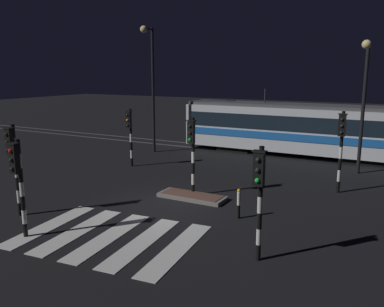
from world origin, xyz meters
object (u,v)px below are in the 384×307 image
(traffic_light_corner_far_left, at_px, (130,129))
(bollard_island_edge, at_px, (239,204))
(traffic_light_median_centre, at_px, (192,145))
(traffic_light_corner_near_right, at_px, (259,187))
(tram, at_px, (297,128))
(traffic_light_corner_far_right, at_px, (341,140))
(traffic_light_kerb_mid_left, at_px, (18,174))
(traffic_light_corner_near_left, at_px, (13,157))
(street_lamp_trackside_left, at_px, (151,76))
(street_lamp_trackside_right, at_px, (364,91))

(traffic_light_corner_far_left, distance_m, bollard_island_edge, 9.71)
(traffic_light_median_centre, distance_m, bollard_island_edge, 3.58)
(traffic_light_corner_far_left, relative_size, traffic_light_corner_near_right, 0.99)
(traffic_light_corner_far_left, relative_size, traffic_light_median_centre, 0.96)
(traffic_light_corner_near_right, relative_size, bollard_island_edge, 2.95)
(traffic_light_median_centre, xyz_separation_m, tram, (1.80, 10.48, -0.46))
(traffic_light_corner_far_left, xyz_separation_m, traffic_light_corner_far_right, (11.00, 0.26, 0.23))
(tram, height_order, bollard_island_edge, tram)
(traffic_light_kerb_mid_left, height_order, traffic_light_median_centre, traffic_light_median_centre)
(traffic_light_corner_near_left, xyz_separation_m, street_lamp_trackside_left, (-2.32, 12.23, 2.73))
(traffic_light_kerb_mid_left, relative_size, bollard_island_edge, 2.87)
(traffic_light_median_centre, xyz_separation_m, street_lamp_trackside_left, (-6.77, 7.02, 2.76))
(traffic_light_corner_far_right, height_order, traffic_light_median_centre, traffic_light_corner_far_right)
(traffic_light_corner_far_left, height_order, traffic_light_corner_far_right, traffic_light_corner_far_right)
(traffic_light_corner_far_right, distance_m, traffic_light_median_centre, 6.38)
(traffic_light_corner_far_left, relative_size, street_lamp_trackside_right, 0.48)
(traffic_light_corner_far_right, bearing_deg, street_lamp_trackside_left, 163.38)
(traffic_light_corner_near_left, height_order, bollard_island_edge, traffic_light_corner_near_left)
(traffic_light_kerb_mid_left, xyz_separation_m, traffic_light_median_centre, (2.62, 6.48, 0.10))
(traffic_light_corner_near_right, relative_size, traffic_light_median_centre, 0.98)
(traffic_light_corner_near_left, bearing_deg, traffic_light_corner_near_right, 4.77)
(traffic_light_corner_far_right, bearing_deg, traffic_light_corner_far_left, -178.66)
(traffic_light_corner_far_left, xyz_separation_m, tram, (7.39, 7.36, -0.38))
(traffic_light_corner_near_right, xyz_separation_m, traffic_light_corner_near_left, (-8.94, -0.75, 0.08))
(traffic_light_corner_far_left, distance_m, street_lamp_trackside_left, 4.96)
(traffic_light_corner_far_right, distance_m, street_lamp_trackside_right, 4.36)
(traffic_light_corner_near_left, distance_m, street_lamp_trackside_left, 12.75)
(traffic_light_corner_far_left, relative_size, traffic_light_corner_near_left, 0.95)
(traffic_light_corner_far_right, distance_m, traffic_light_kerb_mid_left, 12.73)
(traffic_light_median_centre, bearing_deg, traffic_light_corner_near_right, -44.87)
(traffic_light_corner_far_right, bearing_deg, traffic_light_corner_near_right, -96.70)
(traffic_light_corner_near_left, bearing_deg, tram, 68.28)
(traffic_light_corner_far_right, xyz_separation_m, traffic_light_kerb_mid_left, (-8.03, -9.86, -0.26))
(tram, bearing_deg, street_lamp_trackside_right, -38.96)
(traffic_light_corner_far_left, distance_m, tram, 10.44)
(traffic_light_median_centre, bearing_deg, traffic_light_corner_far_left, 150.82)
(traffic_light_corner_near_left, xyz_separation_m, tram, (6.25, 15.70, -0.49))
(traffic_light_corner_near_left, distance_m, street_lamp_trackside_right, 16.27)
(street_lamp_trackside_left, height_order, street_lamp_trackside_right, street_lamp_trackside_left)
(traffic_light_corner_near_right, bearing_deg, traffic_light_corner_far_left, 143.02)
(traffic_light_corner_far_left, bearing_deg, traffic_light_corner_near_left, -82.23)
(traffic_light_corner_far_right, height_order, traffic_light_corner_near_left, traffic_light_corner_far_right)
(traffic_light_corner_far_right, bearing_deg, bollard_island_edge, -118.15)
(traffic_light_corner_near_right, distance_m, street_lamp_trackside_left, 16.33)
(bollard_island_edge, bearing_deg, traffic_light_median_centre, 150.27)
(traffic_light_corner_far_right, xyz_separation_m, traffic_light_corner_near_right, (-0.92, -7.85, -0.20))
(traffic_light_corner_near_left, xyz_separation_m, bollard_island_edge, (7.21, 3.64, -1.68))
(street_lamp_trackside_left, xyz_separation_m, bollard_island_edge, (9.53, -8.59, -4.41))
(bollard_island_edge, bearing_deg, street_lamp_trackside_right, 71.22)
(traffic_light_corner_far_right, relative_size, bollard_island_edge, 3.22)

